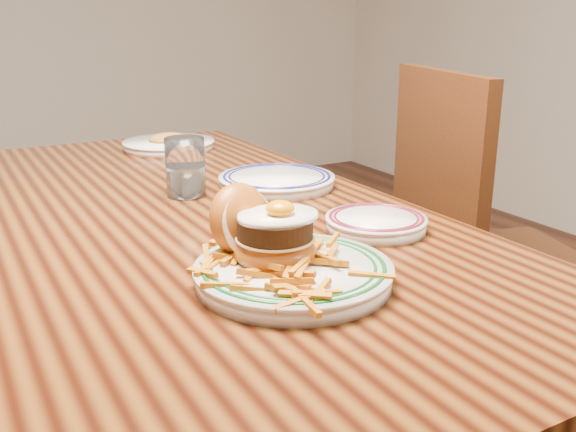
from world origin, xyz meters
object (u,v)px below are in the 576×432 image
table (180,255)px  side_plate (376,222)px  chair_right (478,249)px  main_plate (284,256)px

table → side_plate: size_ratio=8.57×
table → chair_right: (0.81, 0.00, -0.13)m
table → side_plate: side_plate is taller
table → main_plate: bearing=-87.6°
main_plate → table: bearing=72.5°
main_plate → chair_right: bearing=6.4°
main_plate → side_plate: (0.25, 0.12, -0.02)m
table → side_plate: bearing=-46.1°
chair_right → main_plate: size_ratio=3.34×
table → chair_right: 0.82m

